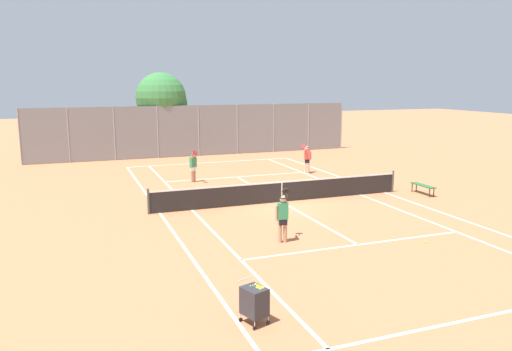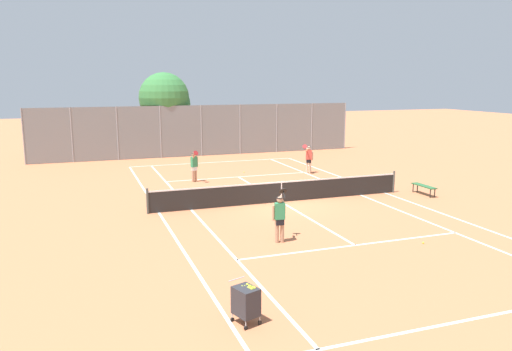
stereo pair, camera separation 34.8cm
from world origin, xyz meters
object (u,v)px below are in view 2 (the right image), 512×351
(ball_cart, at_px, (246,301))
(player_near_side, at_px, (280,216))
(tennis_net, at_px, (281,191))
(player_far_left, at_px, (194,165))
(player_far_right, at_px, (309,158))
(tree_behind_left, at_px, (166,100))
(loose_tennis_ball_0, at_px, (244,172))
(loose_tennis_ball_1, at_px, (423,243))
(courtside_bench, at_px, (424,186))

(ball_cart, bearing_deg, player_near_side, 60.20)
(tennis_net, distance_m, player_far_left, 6.46)
(player_far_right, distance_m, tree_behind_left, 12.89)
(player_near_side, bearing_deg, player_far_right, 60.10)
(player_far_left, distance_m, loose_tennis_ball_0, 3.89)
(ball_cart, height_order, player_far_right, player_far_right)
(loose_tennis_ball_0, bearing_deg, player_near_side, -103.12)
(tennis_net, bearing_deg, player_near_side, -113.19)
(tennis_net, relative_size, ball_cart, 12.47)
(loose_tennis_ball_0, distance_m, tree_behind_left, 10.51)
(player_near_side, bearing_deg, loose_tennis_ball_1, -21.63)
(player_near_side, distance_m, player_far_right, 13.13)
(ball_cart, bearing_deg, tree_behind_left, 83.77)
(loose_tennis_ball_1, bearing_deg, player_far_left, 110.79)
(player_far_right, bearing_deg, loose_tennis_ball_0, 158.15)
(ball_cart, relative_size, player_far_right, 0.54)
(courtside_bench, height_order, tree_behind_left, tree_behind_left)
(tennis_net, height_order, player_far_left, player_far_left)
(tennis_net, distance_m, tree_behind_left, 17.33)
(ball_cart, bearing_deg, player_far_left, 81.23)
(ball_cart, xyz_separation_m, loose_tennis_ball_1, (7.40, 3.29, -0.50))
(player_near_side, height_order, courtside_bench, player_near_side)
(loose_tennis_ball_0, height_order, tree_behind_left, tree_behind_left)
(player_near_side, bearing_deg, tree_behind_left, 89.84)
(player_far_right, bearing_deg, player_near_side, -119.90)
(tennis_net, distance_m, player_far_right, 7.50)
(player_far_right, distance_m, loose_tennis_ball_1, 13.35)
(tennis_net, bearing_deg, player_far_right, 54.98)
(ball_cart, height_order, loose_tennis_ball_1, ball_cart)
(ball_cart, xyz_separation_m, player_far_left, (2.50, 16.19, 0.39))
(loose_tennis_ball_0, distance_m, loose_tennis_ball_1, 14.67)
(ball_cart, distance_m, player_far_right, 18.97)
(player_far_right, relative_size, courtside_bench, 1.18)
(player_far_left, relative_size, loose_tennis_ball_1, 26.88)
(player_near_side, xyz_separation_m, player_far_left, (-0.41, 11.12, 0.00))
(tennis_net, height_order, tree_behind_left, tree_behind_left)
(tennis_net, distance_m, courtside_bench, 7.08)
(player_far_left, height_order, loose_tennis_ball_1, player_far_left)
(player_far_left, bearing_deg, tree_behind_left, 87.57)
(loose_tennis_ball_0, height_order, loose_tennis_ball_1, same)
(ball_cart, distance_m, player_near_side, 5.85)
(tennis_net, relative_size, player_far_right, 6.76)
(player_near_side, xyz_separation_m, courtside_bench, (9.26, 4.31, -0.52))
(player_far_left, bearing_deg, player_near_side, -87.91)
(player_near_side, relative_size, player_far_left, 1.00)
(courtside_bench, bearing_deg, loose_tennis_ball_1, -128.04)
(player_near_side, relative_size, tree_behind_left, 0.29)
(loose_tennis_ball_1, distance_m, tree_behind_left, 24.59)
(tennis_net, bearing_deg, courtside_bench, -7.62)
(loose_tennis_ball_1, height_order, tree_behind_left, tree_behind_left)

